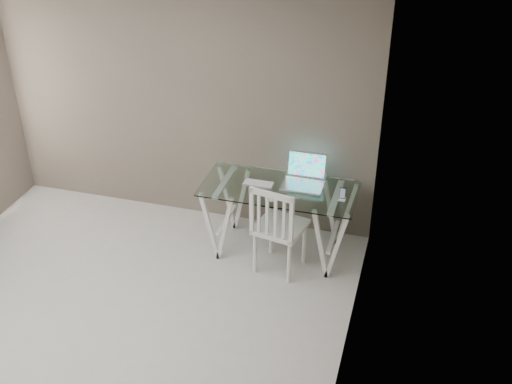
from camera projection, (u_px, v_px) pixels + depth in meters
room at (57, 167)px, 4.51m from camera, size 4.50×4.52×2.71m
desk at (279, 219)px, 6.35m from camera, size 1.50×0.70×0.75m
chair at (277, 226)px, 5.99m from camera, size 0.52×0.52×0.97m
laptop at (304, 177)px, 6.22m from camera, size 0.40×0.35×0.28m
keyboard at (258, 183)px, 6.23m from camera, size 0.31×0.13×0.01m
mouse at (271, 200)px, 5.95m from camera, size 0.11×0.07×0.04m
phone_dock at (342, 197)px, 5.96m from camera, size 0.07×0.07×0.12m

